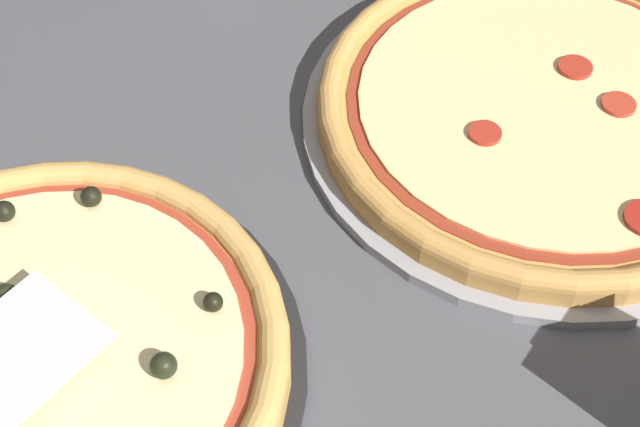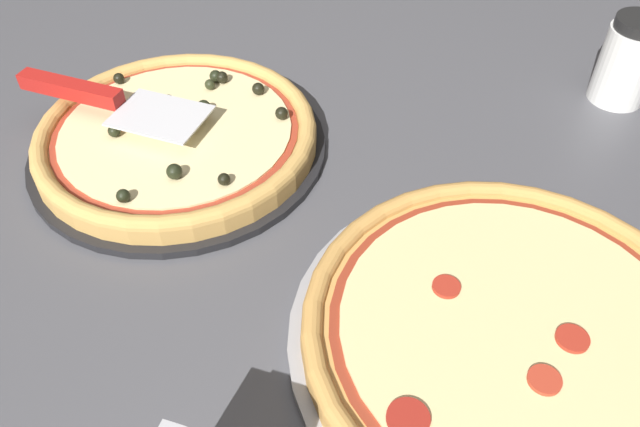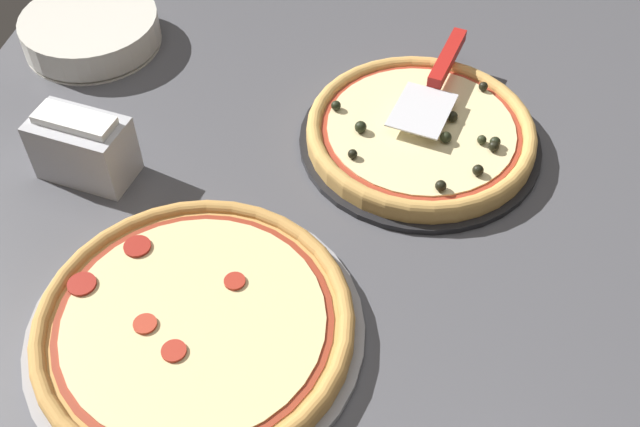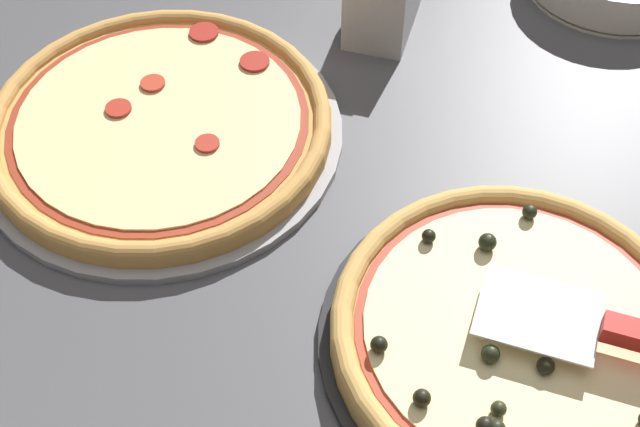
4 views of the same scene
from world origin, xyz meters
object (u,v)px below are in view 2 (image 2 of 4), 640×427
Objects in this scene: pizza_back at (514,330)px; serving_spatula at (93,95)px; parmesan_shaker at (628,61)px; pizza_front at (177,134)px.

serving_spatula is at bearing -117.30° from pizza_back.
parmesan_shaker is at bearing 104.60° from serving_spatula.
pizza_front is 45.76cm from pizza_back.
serving_spatula reaches higher than pizza_front.
pizza_front is 11.49cm from serving_spatula.
parmesan_shaker reaches higher than serving_spatula.
serving_spatula is (-1.86, -10.81, 3.42)cm from pizza_front.
serving_spatula is at bearing -75.40° from parmesan_shaker.
pizza_back is at bearing 62.70° from serving_spatula.
pizza_back is 56.22cm from serving_spatula.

